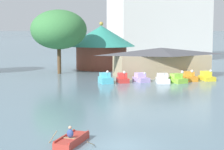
# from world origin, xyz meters

# --- Properties ---
(ground_plane) EXTENTS (2000.00, 2000.00, 0.00)m
(ground_plane) POSITION_xyz_m (0.00, 0.00, 0.00)
(ground_plane) COLOR slate
(rowboat_with_rower) EXTENTS (3.44, 3.40, 1.51)m
(rowboat_with_rower) POSITION_xyz_m (-2.98, 1.23, 0.24)
(rowboat_with_rower) COLOR #B7382D
(rowboat_with_rower) RESTS_ON ground
(pedal_boat_cyan) EXTENTS (1.67, 2.54, 1.79)m
(pedal_boat_cyan) POSITION_xyz_m (4.65, 28.03, 0.56)
(pedal_boat_cyan) COLOR #4CB7CC
(pedal_boat_cyan) RESTS_ON ground
(pedal_boat_red) EXTENTS (1.39, 2.23, 1.66)m
(pedal_boat_red) POSITION_xyz_m (7.04, 28.13, 0.51)
(pedal_boat_red) COLOR red
(pedal_boat_red) RESTS_ON ground
(pedal_boat_lavender) EXTENTS (1.94, 2.74, 1.44)m
(pedal_boat_lavender) POSITION_xyz_m (9.67, 28.28, 0.48)
(pedal_boat_lavender) COLOR #B299D8
(pedal_boat_lavender) RESTS_ON ground
(pedal_boat_white) EXTENTS (2.30, 3.24, 1.47)m
(pedal_boat_white) POSITION_xyz_m (12.26, 26.81, 0.48)
(pedal_boat_white) COLOR white
(pedal_boat_white) RESTS_ON ground
(pedal_boat_lime) EXTENTS (2.11, 2.91, 1.74)m
(pedal_boat_lime) POSITION_xyz_m (14.22, 26.42, 0.48)
(pedal_boat_lime) COLOR #8CCC3F
(pedal_boat_lime) RESTS_ON ground
(pedal_boat_orange) EXTENTS (1.78, 2.76, 1.66)m
(pedal_boat_orange) POSITION_xyz_m (16.49, 27.79, 0.51)
(pedal_boat_orange) COLOR orange
(pedal_boat_orange) RESTS_ON ground
(pedal_boat_yellow) EXTENTS (1.48, 2.72, 1.64)m
(pedal_boat_yellow) POSITION_xyz_m (19.12, 27.71, 0.50)
(pedal_boat_yellow) COLOR yellow
(pedal_boat_yellow) RESTS_ON ground
(boathouse) EXTENTS (14.75, 6.97, 4.37)m
(boathouse) POSITION_xyz_m (14.27, 33.23, 2.28)
(boathouse) COLOR tan
(boathouse) RESTS_ON ground
(green_roof_pavilion) EXTENTS (12.15, 12.15, 8.43)m
(green_roof_pavilion) POSITION_xyz_m (7.60, 46.29, 4.43)
(green_roof_pavilion) COLOR brown
(green_roof_pavilion) RESTS_ON ground
(shoreline_tree_mid) EXTENTS (8.94, 8.94, 10.23)m
(shoreline_tree_mid) POSITION_xyz_m (-0.45, 40.29, 7.06)
(shoreline_tree_mid) COLOR brown
(shoreline_tree_mid) RESTS_ON ground
(background_building_block) EXTENTS (21.47, 18.45, 16.05)m
(background_building_block) POSITION_xyz_m (25.68, 69.16, 8.04)
(background_building_block) COLOR silver
(background_building_block) RESTS_ON ground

